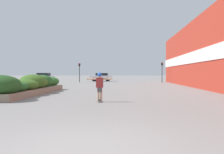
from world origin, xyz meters
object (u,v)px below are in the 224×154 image
object	(u,v)px
skateboarder	(100,83)
car_center_right	(218,77)
traffic_light_left	(79,69)
skateboard	(100,101)
traffic_light_right	(162,69)
car_leftmost	(101,77)
car_center_left	(43,77)

from	to	relation	value
skateboarder	car_center_right	xyz separation A→B (m)	(17.45, 28.55, -0.20)
traffic_light_left	skateboard	bearing A→B (deg)	-75.14
skateboarder	traffic_light_right	world-z (taller)	traffic_light_right
skateboarder	car_leftmost	distance (m)	29.57
traffic_light_left	traffic_light_right	distance (m)	13.39
car_leftmost	traffic_light_right	xyz separation A→B (m)	(10.41, -5.14, 1.40)
car_center_left	car_center_right	distance (m)	32.47
skateboarder	car_leftmost	xyz separation A→B (m)	(-3.40, 29.37, -0.14)
skateboard	traffic_light_left	size ratio (longest dim) A/B	0.19
car_leftmost	car_center_right	xyz separation A→B (m)	(20.84, -0.82, -0.06)
car_center_right	traffic_light_right	size ratio (longest dim) A/B	1.36
skateboard	car_center_left	distance (m)	33.85
traffic_light_left	traffic_light_right	bearing A→B (deg)	0.95
car_leftmost	skateboarder	bearing A→B (deg)	-173.40
traffic_light_right	skateboard	bearing A→B (deg)	-106.15
car_center_right	traffic_light_left	xyz separation A→B (m)	(-23.82, -4.54, 1.40)
car_leftmost	traffic_light_right	size ratio (longest dim) A/B	1.25
skateboard	traffic_light_right	size ratio (longest dim) A/B	0.19
skateboard	skateboarder	xyz separation A→B (m)	(-0.00, 0.00, 0.89)
skateboarder	car_center_right	world-z (taller)	skateboarder
skateboard	skateboarder	distance (m)	0.89
car_leftmost	skateboard	bearing A→B (deg)	-173.40
skateboarder	traffic_light_left	xyz separation A→B (m)	(-6.37, 24.01, 1.19)
car_leftmost	car_center_left	world-z (taller)	car_center_left
skateboard	car_leftmost	bearing A→B (deg)	92.58
car_leftmost	car_center_left	size ratio (longest dim) A/B	1.01
car_center_right	car_leftmost	bearing A→B (deg)	87.75
car_center_right	skateboard	bearing A→B (deg)	148.57
skateboarder	car_center_left	world-z (taller)	car_center_left
car_center_left	traffic_light_left	xyz separation A→B (m)	(8.60, -6.34, 1.34)
skateboard	skateboarder	world-z (taller)	skateboarder
skateboarder	traffic_light_left	size ratio (longest dim) A/B	0.46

